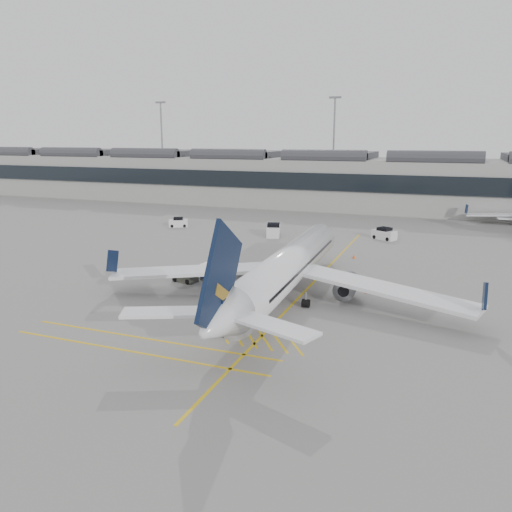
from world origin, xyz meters
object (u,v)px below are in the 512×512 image
(belt_loader, at_px, (239,284))
(ramp_agent_a, at_px, (288,273))
(pushback_tug, at_px, (186,276))
(baggage_cart_a, at_px, (209,271))
(ramp_agent_b, at_px, (230,281))
(airliner_main, at_px, (286,269))

(belt_loader, distance_m, ramp_agent_a, 6.32)
(pushback_tug, bearing_deg, belt_loader, 8.67)
(belt_loader, height_order, pushback_tug, belt_loader)
(pushback_tug, bearing_deg, baggage_cart_a, 51.40)
(ramp_agent_a, distance_m, ramp_agent_b, 7.04)
(baggage_cart_a, xyz_separation_m, ramp_agent_b, (3.52, -2.25, -0.21))
(baggage_cart_a, relative_size, pushback_tug, 0.67)
(ramp_agent_a, bearing_deg, baggage_cart_a, 161.93)
(belt_loader, distance_m, ramp_agent_b, 1.03)
(belt_loader, xyz_separation_m, baggage_cart_a, (-4.54, 2.17, 0.38))
(ramp_agent_b, relative_size, pushback_tug, 0.54)
(airliner_main, distance_m, belt_loader, 6.23)
(ramp_agent_b, distance_m, pushback_tug, 5.64)
(airliner_main, relative_size, baggage_cart_a, 20.41)
(airliner_main, distance_m, ramp_agent_b, 7.09)
(belt_loader, height_order, ramp_agent_a, belt_loader)
(ramp_agent_b, bearing_deg, ramp_agent_a, -177.49)
(airliner_main, relative_size, pushback_tug, 13.75)
(ramp_agent_a, height_order, pushback_tug, ramp_agent_a)
(ramp_agent_b, height_order, pushback_tug, ramp_agent_b)
(pushback_tug, bearing_deg, ramp_agent_a, 36.19)
(belt_loader, distance_m, pushback_tug, 6.64)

